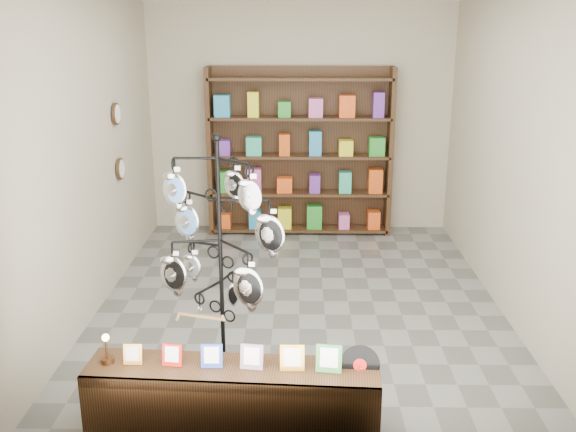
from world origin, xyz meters
name	(u,v)px	position (x,y,z in m)	size (l,w,h in m)	color
ground	(299,301)	(0.00, 0.00, 0.00)	(5.00, 5.00, 0.00)	slate
room_envelope	(300,121)	(0.00, 0.00, 1.85)	(5.00, 5.00, 5.00)	#ADA18B
display_tree	(220,241)	(-0.61, -1.40, 1.14)	(1.06, 1.05, 1.97)	black
front_shelf	(233,399)	(-0.46, -2.17, 0.25)	(2.03, 0.52, 0.71)	black
back_shelving	(300,157)	(0.00, 2.30, 1.03)	(2.42, 0.36, 2.20)	black
wall_clocks	(118,142)	(-1.97, 0.80, 1.50)	(0.03, 0.24, 0.84)	black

